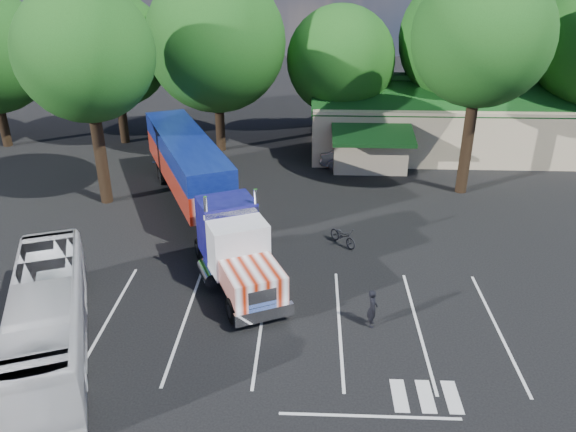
{
  "coord_description": "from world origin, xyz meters",
  "views": [
    {
      "loc": [
        1.89,
        -24.98,
        13.82
      ],
      "look_at": [
        0.83,
        0.11,
        2.0
      ],
      "focal_mm": 35.0,
      "sensor_mm": 36.0,
      "label": 1
    }
  ],
  "objects_px": {
    "tour_bus": "(48,317)",
    "silver_sedan": "(355,158)",
    "semi_truck": "(197,179)",
    "woman": "(372,308)",
    "bicycle": "(343,236)"
  },
  "relations": [
    {
      "from": "bicycle",
      "to": "silver_sedan",
      "type": "distance_m",
      "value": 11.57
    },
    {
      "from": "bicycle",
      "to": "silver_sedan",
      "type": "relative_size",
      "value": 0.41
    },
    {
      "from": "tour_bus",
      "to": "silver_sedan",
      "type": "relative_size",
      "value": 2.23
    },
    {
      "from": "semi_truck",
      "to": "tour_bus",
      "type": "xyz_separation_m",
      "value": [
        -3.47,
        -11.82,
        -0.97
      ]
    },
    {
      "from": "bicycle",
      "to": "silver_sedan",
      "type": "xyz_separation_m",
      "value": [
        1.34,
        11.49,
        0.27
      ]
    },
    {
      "from": "woman",
      "to": "bicycle",
      "type": "bearing_deg",
      "value": 11.81
    },
    {
      "from": "semi_truck",
      "to": "tour_bus",
      "type": "distance_m",
      "value": 12.35
    },
    {
      "from": "woman",
      "to": "bicycle",
      "type": "distance_m",
      "value": 7.05
    },
    {
      "from": "woman",
      "to": "tour_bus",
      "type": "distance_m",
      "value": 12.51
    },
    {
      "from": "tour_bus",
      "to": "silver_sedan",
      "type": "bearing_deg",
      "value": 37.38
    },
    {
      "from": "semi_truck",
      "to": "woman",
      "type": "xyz_separation_m",
      "value": [
        8.86,
        -9.81,
        -1.59
      ]
    },
    {
      "from": "bicycle",
      "to": "silver_sedan",
      "type": "height_order",
      "value": "silver_sedan"
    },
    {
      "from": "semi_truck",
      "to": "bicycle",
      "type": "distance_m",
      "value": 8.71
    },
    {
      "from": "tour_bus",
      "to": "semi_truck",
      "type": "bearing_deg",
      "value": 53.1
    },
    {
      "from": "silver_sedan",
      "to": "tour_bus",
      "type": "bearing_deg",
      "value": 160.22
    }
  ]
}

